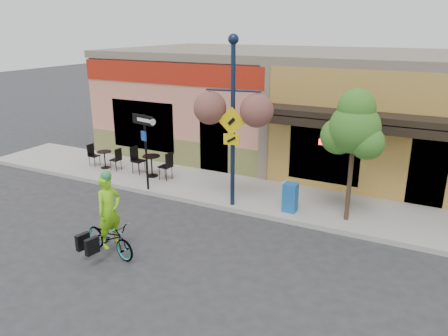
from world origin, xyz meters
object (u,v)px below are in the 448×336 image
Objects in this scene: bicycle at (110,238)px; one_way_sign at (146,153)px; lamp_post at (233,124)px; newspaper_box_grey at (288,196)px; newspaper_box_blue at (290,197)px; building at (323,106)px; cyclist_rider at (110,220)px; street_tree at (352,156)px.

bicycle is 0.66× the size of one_way_sign.
lamp_post reaches higher than newspaper_box_grey.
bicycle is at bearing -53.72° from one_way_sign.
newspaper_box_blue is 1.06× the size of newspaper_box_grey.
one_way_sign is 4.92m from newspaper_box_grey.
one_way_sign is (-1.68, 3.83, 0.99)m from bicycle.
building is at bearing 72.01° from lamp_post.
cyclist_rider is at bearing -126.80° from newspaper_box_blue.
street_tree is at bearing 6.55° from newspaper_box_blue.
newspaper_box_grey is (3.13, 4.40, 0.12)m from bicycle.
street_tree is (1.65, 0.19, 1.46)m from newspaper_box_blue.
cyclist_rider is 0.72× the size of one_way_sign.
lamp_post is 2.75m from newspaper_box_grey.
building is at bearing 71.83° from one_way_sign.
lamp_post is at bearing -171.53° from street_tree.
street_tree reaches higher than newspaper_box_blue.
building is 7.05× the size of one_way_sign.
building is at bearing 108.57° from newspaper_box_grey.
cyclist_rider is 5.38m from newspaper_box_grey.
bicycle is 6.80m from street_tree.
newspaper_box_grey is at bearing -24.00° from cyclist_rider.
building is 11.09m from bicycle.
lamp_post is 1.99× the size of one_way_sign.
newspaper_box_blue reaches higher than newspaper_box_grey.
lamp_post is at bearing -9.65° from bicycle.
bicycle is 0.92× the size of cyclist_rider.
newspaper_box_grey is (-0.12, 0.14, -0.02)m from newspaper_box_blue.
street_tree is (6.57, 0.61, 0.61)m from one_way_sign.
newspaper_box_grey is 2.31m from street_tree.
building is 11.01m from cyclist_rider.
lamp_post is (-0.92, -6.75, 0.47)m from building.
newspaper_box_blue is at bearing -37.95° from newspaper_box_grey.
one_way_sign reaches higher than bicycle.
lamp_post reaches higher than cyclist_rider.
cyclist_rider is at bearing -120.23° from lamp_post.
newspaper_box_blue is at bearing 17.55° from one_way_sign.
bicycle is at bearing -137.78° from street_tree.
cyclist_rider is 4.23m from one_way_sign.
cyclist_rider is 4.55m from lamp_post.
building reaches higher than cyclist_rider.
bicycle is 4.30m from one_way_sign.
building reaches higher than bicycle.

